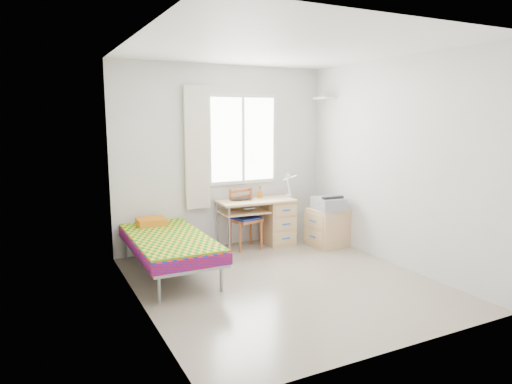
% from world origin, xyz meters
% --- Properties ---
extents(floor, '(3.50, 3.50, 0.00)m').
position_xyz_m(floor, '(0.00, 0.00, 0.00)').
color(floor, '#BCAD93').
rests_on(floor, ground).
extents(ceiling, '(3.50, 3.50, 0.00)m').
position_xyz_m(ceiling, '(0.00, 0.00, 2.60)').
color(ceiling, white).
rests_on(ceiling, wall_back).
extents(wall_back, '(3.20, 0.00, 3.20)m').
position_xyz_m(wall_back, '(0.00, 1.75, 1.30)').
color(wall_back, silver).
rests_on(wall_back, ground).
extents(wall_left, '(0.00, 3.50, 3.50)m').
position_xyz_m(wall_left, '(-1.60, 0.00, 1.30)').
color(wall_left, silver).
rests_on(wall_left, ground).
extents(wall_right, '(0.00, 3.50, 3.50)m').
position_xyz_m(wall_right, '(1.60, 0.00, 1.30)').
color(wall_right, silver).
rests_on(wall_right, ground).
extents(window, '(1.10, 0.04, 1.30)m').
position_xyz_m(window, '(0.30, 1.73, 1.55)').
color(window, white).
rests_on(window, wall_back).
extents(curtain, '(0.35, 0.05, 1.70)m').
position_xyz_m(curtain, '(-0.42, 1.68, 1.45)').
color(curtain, beige).
rests_on(curtain, wall_back).
extents(floating_shelf, '(0.20, 0.32, 0.03)m').
position_xyz_m(floating_shelf, '(1.49, 1.40, 2.15)').
color(floating_shelf, white).
rests_on(floating_shelf, wall_right).
extents(bed, '(0.89, 1.86, 0.80)m').
position_xyz_m(bed, '(-1.08, 0.96, 0.39)').
color(bed, gray).
rests_on(bed, floor).
extents(desk, '(1.13, 0.56, 0.69)m').
position_xyz_m(desk, '(0.67, 1.45, 0.38)').
color(desk, tan).
rests_on(desk, floor).
extents(chair, '(0.45, 0.45, 0.86)m').
position_xyz_m(chair, '(0.21, 1.49, 0.48)').
color(chair, '#A2501F').
rests_on(chair, floor).
extents(cabinet, '(0.55, 0.50, 0.55)m').
position_xyz_m(cabinet, '(1.33, 1.01, 0.28)').
color(cabinet, tan).
rests_on(cabinet, floor).
extents(printer, '(0.40, 0.45, 0.18)m').
position_xyz_m(printer, '(1.31, 0.97, 0.65)').
color(printer, '#97999F').
rests_on(printer, cabinet).
extents(laptop, '(0.33, 0.24, 0.02)m').
position_xyz_m(laptop, '(0.18, 1.47, 0.70)').
color(laptop, black).
rests_on(laptop, desk).
extents(pen_cup, '(0.09, 0.09, 0.10)m').
position_xyz_m(pen_cup, '(0.51, 1.60, 0.74)').
color(pen_cup, orange).
rests_on(pen_cup, desk).
extents(task_lamp, '(0.22, 0.31, 0.39)m').
position_xyz_m(task_lamp, '(0.88, 1.36, 0.94)').
color(task_lamp, white).
rests_on(task_lamp, desk).
extents(book, '(0.18, 0.23, 0.02)m').
position_xyz_m(book, '(0.16, 1.48, 0.59)').
color(book, gray).
rests_on(book, desk).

